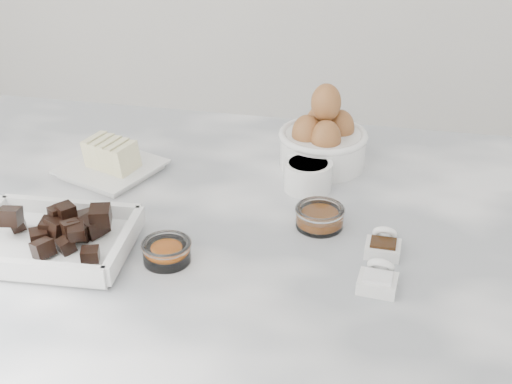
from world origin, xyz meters
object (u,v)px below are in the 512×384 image
(butter_plate, at_px, (109,161))
(honey_bowl, at_px, (320,217))
(egg_bowl, at_px, (323,139))
(sugar_ramekin, at_px, (308,174))
(zest_bowl, at_px, (167,251))
(vanilla_spoon, at_px, (383,245))
(chocolate_dish, at_px, (51,235))
(salt_spoon, at_px, (378,279))

(butter_plate, xyz_separation_m, honey_bowl, (0.36, -0.10, -0.01))
(egg_bowl, bearing_deg, sugar_ramekin, -97.66)
(sugar_ramekin, xyz_separation_m, zest_bowl, (-0.16, -0.24, -0.01))
(sugar_ramekin, bearing_deg, zest_bowl, -123.24)
(zest_bowl, relative_size, vanilla_spoon, 1.16)
(zest_bowl, bearing_deg, chocolate_dish, -177.44)
(sugar_ramekin, distance_m, zest_bowl, 0.29)
(honey_bowl, distance_m, salt_spoon, 0.16)
(sugar_ramekin, height_order, egg_bowl, egg_bowl)
(chocolate_dish, distance_m, zest_bowl, 0.16)
(honey_bowl, xyz_separation_m, vanilla_spoon, (0.09, -0.05, -0.00))
(chocolate_dish, relative_size, egg_bowl, 1.53)
(zest_bowl, bearing_deg, salt_spoon, -0.22)
(egg_bowl, bearing_deg, honey_bowl, -83.91)
(vanilla_spoon, bearing_deg, zest_bowl, -164.35)
(chocolate_dish, distance_m, honey_bowl, 0.38)
(chocolate_dish, distance_m, sugar_ramekin, 0.41)
(honey_bowl, bearing_deg, chocolate_dish, -158.86)
(salt_spoon, bearing_deg, sugar_ramekin, 117.50)
(sugar_ramekin, distance_m, egg_bowl, 0.09)
(butter_plate, bearing_deg, egg_bowl, 16.93)
(chocolate_dish, relative_size, salt_spoon, 3.64)
(zest_bowl, xyz_separation_m, vanilla_spoon, (0.29, 0.08, -0.00))
(egg_bowl, bearing_deg, butter_plate, -163.07)
(butter_plate, relative_size, vanilla_spoon, 3.09)
(zest_bowl, distance_m, salt_spoon, 0.28)
(chocolate_dish, height_order, salt_spoon, chocolate_dish)
(chocolate_dish, bearing_deg, honey_bowl, 21.14)
(chocolate_dish, height_order, butter_plate, same)
(salt_spoon, bearing_deg, zest_bowl, 179.78)
(honey_bowl, xyz_separation_m, salt_spoon, (0.09, -0.13, -0.00))
(sugar_ramekin, relative_size, vanilla_spoon, 1.31)
(chocolate_dish, xyz_separation_m, salt_spoon, (0.45, 0.01, -0.01))
(butter_plate, distance_m, honey_bowl, 0.38)
(chocolate_dish, relative_size, zest_bowl, 3.36)
(chocolate_dish, xyz_separation_m, sugar_ramekin, (0.32, 0.25, 0.00))
(butter_plate, xyz_separation_m, sugar_ramekin, (0.33, 0.01, 0.00))
(honey_bowl, relative_size, salt_spoon, 1.16)
(chocolate_dish, relative_size, vanilla_spoon, 3.89)
(vanilla_spoon, bearing_deg, chocolate_dish, -169.00)
(honey_bowl, relative_size, vanilla_spoon, 1.24)
(zest_bowl, height_order, salt_spoon, salt_spoon)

